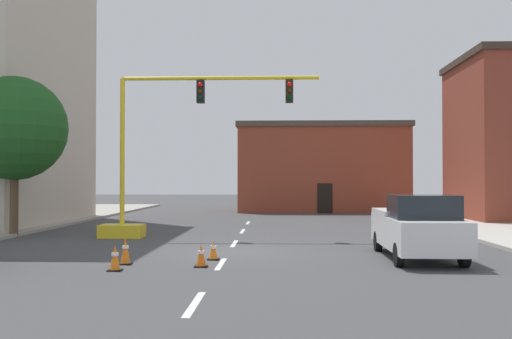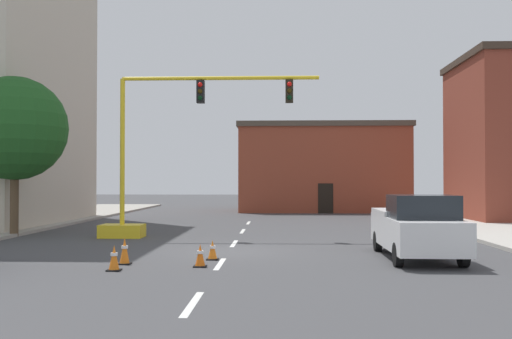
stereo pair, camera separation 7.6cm
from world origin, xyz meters
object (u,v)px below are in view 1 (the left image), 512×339
(traffic_signal_gantry, at_px, (150,184))
(pickup_truck_white, at_px, (417,227))
(tree_left_near, at_px, (15,129))
(traffic_cone_roadside_a, at_px, (213,250))
(traffic_cone_roadside_d, at_px, (201,256))
(traffic_cone_roadside_c, at_px, (115,258))
(traffic_cone_roadside_b, at_px, (125,251))

(traffic_signal_gantry, distance_m, pickup_truck_white, 11.68)
(tree_left_near, distance_m, traffic_cone_roadside_a, 12.47)
(pickup_truck_white, bearing_deg, traffic_cone_roadside_d, -163.03)
(traffic_signal_gantry, relative_size, traffic_cone_roadside_c, 13.42)
(traffic_signal_gantry, relative_size, traffic_cone_roadside_a, 15.46)
(tree_left_near, xyz_separation_m, traffic_cone_roadside_c, (6.95, -9.30, -4.32))
(traffic_cone_roadside_c, xyz_separation_m, traffic_cone_roadside_d, (2.21, 0.78, -0.02))
(traffic_cone_roadside_b, bearing_deg, traffic_cone_roadside_d, -10.90)
(pickup_truck_white, distance_m, traffic_cone_roadside_d, 6.78)
(tree_left_near, relative_size, pickup_truck_white, 1.27)
(traffic_cone_roadside_a, height_order, traffic_cone_roadside_b, traffic_cone_roadside_b)
(traffic_signal_gantry, distance_m, traffic_cone_roadside_a, 7.92)
(traffic_signal_gantry, xyz_separation_m, traffic_cone_roadside_a, (3.43, -6.87, -1.96))
(traffic_cone_roadside_a, bearing_deg, traffic_cone_roadside_d, -96.96)
(traffic_signal_gantry, xyz_separation_m, tree_left_near, (-5.91, 0.15, 2.40))
(tree_left_near, height_order, traffic_cone_roadside_c, tree_left_near)
(traffic_cone_roadside_a, bearing_deg, traffic_cone_roadside_b, -156.40)
(traffic_cone_roadside_b, relative_size, traffic_cone_roadside_c, 1.13)
(tree_left_near, bearing_deg, traffic_signal_gantry, -1.49)
(traffic_signal_gantry, height_order, traffic_cone_roadside_c, traffic_signal_gantry)
(pickup_truck_white, bearing_deg, tree_left_near, 157.26)
(traffic_cone_roadside_b, distance_m, traffic_cone_roadside_d, 2.29)
(traffic_signal_gantry, bearing_deg, traffic_cone_roadside_b, -82.83)
(traffic_cone_roadside_b, distance_m, traffic_cone_roadside_c, 1.22)
(traffic_cone_roadside_d, bearing_deg, traffic_cone_roadside_c, -160.45)
(pickup_truck_white, bearing_deg, traffic_cone_roadside_a, -175.65)
(traffic_signal_gantry, bearing_deg, traffic_cone_roadside_d, -68.80)
(tree_left_near, xyz_separation_m, traffic_cone_roadside_a, (9.34, -7.02, -4.36))
(traffic_cone_roadside_a, xyz_separation_m, traffic_cone_roadside_c, (-2.39, -2.28, 0.05))
(tree_left_near, bearing_deg, traffic_cone_roadside_c, -53.23)
(traffic_signal_gantry, distance_m, tree_left_near, 6.38)
(tree_left_near, relative_size, traffic_cone_roadside_d, 10.75)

